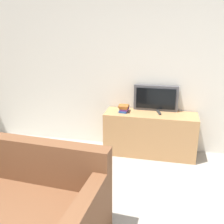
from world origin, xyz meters
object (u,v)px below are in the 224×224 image
(book_stack, at_px, (124,108))
(television, at_px, (156,98))
(couch, at_px, (13,215))
(tv_stand, at_px, (150,134))
(remote_on_stand, at_px, (159,113))

(book_stack, bearing_deg, television, 21.18)
(book_stack, bearing_deg, couch, -107.52)
(couch, xyz_separation_m, book_stack, (0.67, 2.12, 0.43))
(book_stack, bearing_deg, tv_stand, 0.28)
(couch, bearing_deg, tv_stand, 66.48)
(couch, height_order, book_stack, couch)
(television, relative_size, remote_on_stand, 3.66)
(tv_stand, bearing_deg, couch, -117.28)
(remote_on_stand, bearing_deg, book_stack, -175.52)
(couch, distance_m, remote_on_stand, 2.51)
(tv_stand, xyz_separation_m, remote_on_stand, (0.12, 0.04, 0.36))
(couch, bearing_deg, book_stack, 76.23)
(television, bearing_deg, remote_on_stand, -65.21)
(tv_stand, relative_size, couch, 0.83)
(tv_stand, xyz_separation_m, book_stack, (-0.43, -0.00, 0.40))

